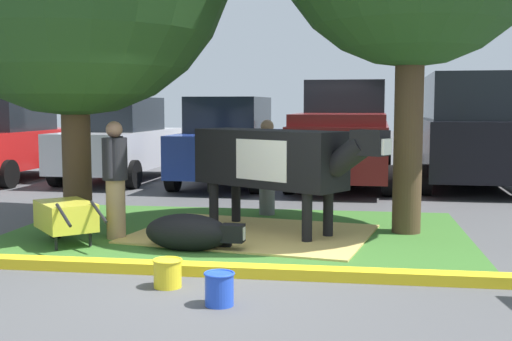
{
  "coord_description": "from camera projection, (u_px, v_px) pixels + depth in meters",
  "views": [
    {
      "loc": [
        1.54,
        -6.69,
        1.85
      ],
      "look_at": [
        0.14,
        2.63,
        0.9
      ],
      "focal_mm": 45.97,
      "sensor_mm": 36.0,
      "label": 1
    }
  ],
  "objects": [
    {
      "name": "bucket_yellow",
      "position": [
        168.0,
        272.0,
        6.65
      ],
      "size": [
        0.31,
        0.31,
        0.29
      ],
      "color": "yellow",
      "rests_on": "ground"
    },
    {
      "name": "curb_yellow",
      "position": [
        199.0,
        269.0,
        7.15
      ],
      "size": [
        7.71,
        0.24,
        0.12
      ],
      "primitive_type": "cube",
      "color": "yellow",
      "rests_on": "ground"
    },
    {
      "name": "sedan_red",
      "position": [
        6.0,
        140.0,
        15.98
      ],
      "size": [
        2.16,
        4.47,
        2.02
      ],
      "color": "red",
      "rests_on": "ground"
    },
    {
      "name": "person_visitor_near",
      "position": [
        267.0,
        164.0,
        10.87
      ],
      "size": [
        0.51,
        0.34,
        1.6
      ],
      "color": "slate",
      "rests_on": "ground"
    },
    {
      "name": "bucket_blue",
      "position": [
        219.0,
        288.0,
        6.04
      ],
      "size": [
        0.29,
        0.29,
        0.31
      ],
      "color": "blue",
      "rests_on": "ground"
    },
    {
      "name": "grass_island",
      "position": [
        237.0,
        233.0,
        9.43
      ],
      "size": [
        6.51,
        4.32,
        0.02
      ],
      "primitive_type": "cube",
      "color": "#386B28",
      "rests_on": "ground"
    },
    {
      "name": "hay_bedding",
      "position": [
        253.0,
        234.0,
        9.26
      ],
      "size": [
        3.59,
        2.96,
        0.04
      ],
      "primitive_type": "cube",
      "rotation": [
        0.0,
        0.0,
        -0.19
      ],
      "color": "tan",
      "rests_on": "ground"
    },
    {
      "name": "person_handler",
      "position": [
        115.0,
        177.0,
        8.92
      ],
      "size": [
        0.34,
        0.53,
        1.63
      ],
      "color": "#9E7F5B",
      "rests_on": "ground"
    },
    {
      "name": "wheelbarrow",
      "position": [
        65.0,
        216.0,
        8.61
      ],
      "size": [
        1.31,
        1.38,
        0.63
      ],
      "color": "gold",
      "rests_on": "ground"
    },
    {
      "name": "sedan_silver",
      "position": [
        119.0,
        140.0,
        15.9
      ],
      "size": [
        2.16,
        4.47,
        2.02
      ],
      "color": "silver",
      "rests_on": "ground"
    },
    {
      "name": "calf_lying",
      "position": [
        190.0,
        233.0,
        8.27
      ],
      "size": [
        1.32,
        0.57,
        0.48
      ],
      "color": "black",
      "rests_on": "ground"
    },
    {
      "name": "ground_plane",
      "position": [
        207.0,
        279.0,
        6.99
      ],
      "size": [
        80.0,
        80.0,
        0.0
      ],
      "primitive_type": "plane",
      "color": "#4C4C4F"
    },
    {
      "name": "suv_black",
      "position": [
        467.0,
        131.0,
        14.55
      ],
      "size": [
        2.26,
        4.67,
        2.52
      ],
      "color": "black",
      "rests_on": "ground"
    },
    {
      "name": "cow_holstein",
      "position": [
        275.0,
        159.0,
        9.25
      ],
      "size": [
        2.83,
        2.02,
        1.53
      ],
      "color": "black",
      "rests_on": "ground"
    },
    {
      "name": "sedan_blue",
      "position": [
        229.0,
        142.0,
        15.1
      ],
      "size": [
        2.16,
        4.47,
        2.02
      ],
      "color": "navy",
      "rests_on": "ground"
    },
    {
      "name": "pickup_truck_maroon",
      "position": [
        343.0,
        137.0,
        15.11
      ],
      "size": [
        2.38,
        5.48,
        2.42
      ],
      "color": "maroon",
      "rests_on": "ground"
    }
  ]
}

